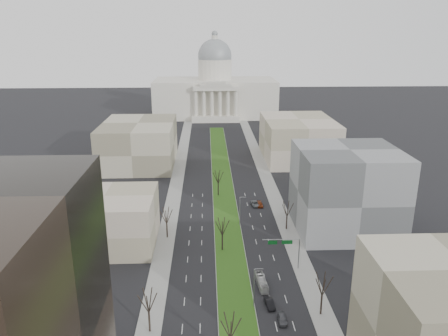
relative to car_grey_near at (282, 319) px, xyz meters
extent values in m
plane|color=black|center=(-8.89, 70.08, -0.73)|extent=(600.00, 600.00, 0.00)
cube|color=#999993|center=(-8.89, 69.08, -0.65)|extent=(8.00, 222.00, 0.15)
cube|color=#1A4512|center=(-8.89, 69.08, -0.56)|extent=(7.70, 221.70, 0.06)
cube|color=gray|center=(-26.39, 45.08, -0.65)|extent=(5.00, 330.00, 0.15)
cube|color=gray|center=(8.61, 45.08, -0.65)|extent=(5.00, 330.00, 0.15)
cube|color=beige|center=(-8.89, 220.08, 11.27)|extent=(80.00, 40.00, 24.00)
cube|color=beige|center=(-8.89, 197.08, 1.27)|extent=(30.00, 6.00, 4.00)
cube|color=beige|center=(-8.89, 197.08, 20.27)|extent=(28.00, 5.00, 2.50)
cube|color=beige|center=(-8.89, 197.08, 22.27)|extent=(20.00, 5.00, 1.80)
cube|color=beige|center=(-8.89, 197.08, 23.87)|extent=(12.00, 5.00, 1.60)
cylinder|color=beige|center=(-8.89, 220.08, 29.27)|extent=(22.00, 22.00, 14.00)
sphere|color=gray|center=(-8.89, 220.08, 38.27)|extent=(22.00, 22.00, 22.00)
cylinder|color=beige|center=(-8.89, 220.08, 49.27)|extent=(4.00, 4.00, 4.00)
sphere|color=gray|center=(-8.89, 220.08, 52.27)|extent=(4.00, 4.00, 4.00)
cylinder|color=beige|center=(-21.39, 197.08, 11.27)|extent=(2.00, 2.00, 16.00)
cylinder|color=beige|center=(-16.39, 197.08, 11.27)|extent=(2.00, 2.00, 16.00)
cylinder|color=beige|center=(-11.39, 197.08, 11.27)|extent=(2.00, 2.00, 16.00)
cylinder|color=beige|center=(-6.39, 197.08, 11.27)|extent=(2.00, 2.00, 16.00)
cylinder|color=beige|center=(-1.39, 197.08, 11.27)|extent=(2.00, 2.00, 16.00)
cylinder|color=beige|center=(3.61, 197.08, 11.27)|extent=(2.00, 2.00, 16.00)
cube|color=tan|center=(-41.89, 35.08, 6.27)|extent=(26.00, 22.00, 14.00)
cube|color=#57595B|center=(25.11, 42.08, 11.27)|extent=(28.00, 26.00, 24.00)
cube|color=gray|center=(-43.89, 110.08, 8.27)|extent=(30.00, 40.00, 18.00)
cube|color=tan|center=(26.11, 115.08, 8.27)|extent=(30.00, 40.00, 18.00)
cylinder|color=black|center=(-26.09, -1.92, 1.43)|extent=(0.40, 0.40, 4.32)
cylinder|color=black|center=(-26.09, 38.08, 1.38)|extent=(0.40, 0.40, 4.22)
cylinder|color=black|center=(8.31, 2.08, 1.48)|extent=(0.40, 0.40, 4.42)
cylinder|color=black|center=(8.31, 42.08, 1.29)|extent=(0.40, 0.40, 4.03)
cylinder|color=black|center=(-10.89, 30.08, 1.43)|extent=(0.40, 0.40, 4.32)
cylinder|color=black|center=(-10.89, 70.08, 1.43)|extent=(0.40, 0.40, 4.32)
cylinder|color=gray|center=(-5.19, 5.08, 3.77)|extent=(0.20, 0.20, 9.00)
cylinder|color=gray|center=(-4.29, 5.08, 8.37)|extent=(1.80, 0.12, 0.12)
cylinder|color=gray|center=(-5.19, 45.08, 3.77)|extent=(0.20, 0.20, 9.00)
cylinder|color=gray|center=(-4.29, 45.08, 8.37)|extent=(1.80, 0.12, 0.12)
cylinder|color=gray|center=(7.31, 20.08, 3.27)|extent=(0.24, 0.24, 8.00)
cylinder|color=gray|center=(2.81, 20.08, 7.27)|extent=(9.00, 0.18, 0.18)
cube|color=#0C591E|center=(4.31, 20.16, 6.47)|extent=(2.60, 0.08, 1.00)
cube|color=#0C591E|center=(0.81, 20.16, 6.47)|extent=(2.20, 0.08, 1.00)
imported|color=#47484E|center=(0.00, 0.00, 0.00)|extent=(1.73, 4.28, 1.46)
imported|color=black|center=(-1.82, 5.19, 0.00)|extent=(2.05, 4.56, 1.45)
imported|color=maroon|center=(2.61, 59.69, -0.09)|extent=(1.86, 4.43, 1.28)
imported|color=#575C60|center=(1.03, 60.23, -0.03)|extent=(2.98, 5.28, 1.39)
imported|color=silver|center=(-2.57, 12.77, 0.33)|extent=(2.36, 7.68, 2.11)
camera|label=1|loc=(-14.57, -73.31, 55.22)|focal=35.00mm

